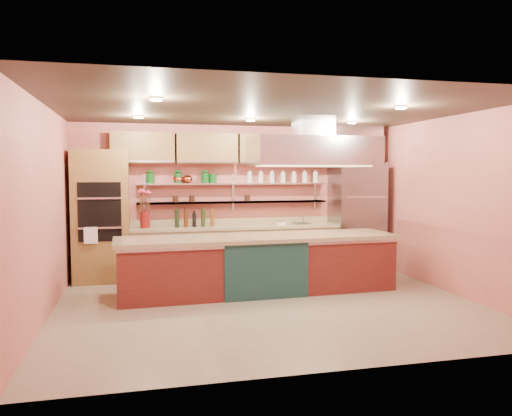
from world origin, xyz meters
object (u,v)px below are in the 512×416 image
object	(u,v)px
flower_vase	(145,220)
green_canister	(213,178)
island	(259,264)
refrigerator	(357,216)
kitchen_scale	(281,222)
copper_kettle	(187,179)

from	to	relation	value
flower_vase	green_canister	xyz separation A→B (m)	(1.25, 0.22, 0.72)
island	flower_vase	distance (m)	2.31
island	green_canister	distance (m)	2.16
island	flower_vase	xyz separation A→B (m)	(-1.74, 1.40, 0.62)
green_canister	island	bearing A→B (deg)	-73.42
refrigerator	island	size ratio (longest dim) A/B	0.48
flower_vase	green_canister	world-z (taller)	green_canister
kitchen_scale	flower_vase	bearing A→B (deg)	167.72
flower_vase	kitchen_scale	distance (m)	2.51
flower_vase	copper_kettle	size ratio (longest dim) A/B	1.57
kitchen_scale	copper_kettle	bearing A→B (deg)	160.49
island	copper_kettle	distance (m)	2.31
refrigerator	copper_kettle	distance (m)	3.37
copper_kettle	green_canister	size ratio (longest dim) A/B	1.09
kitchen_scale	copper_kettle	xyz separation A→B (m)	(-1.73, 0.22, 0.82)
flower_vase	kitchen_scale	bearing A→B (deg)	0.00
refrigerator	copper_kettle	bearing A→B (deg)	175.99
refrigerator	island	xyz separation A→B (m)	(-2.32, -1.39, -0.60)
copper_kettle	island	bearing A→B (deg)	-59.40
copper_kettle	green_canister	world-z (taller)	green_canister
flower_vase	kitchen_scale	xyz separation A→B (m)	(2.51, 0.00, -0.10)
kitchen_scale	green_canister	size ratio (longest dim) A/B	0.91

